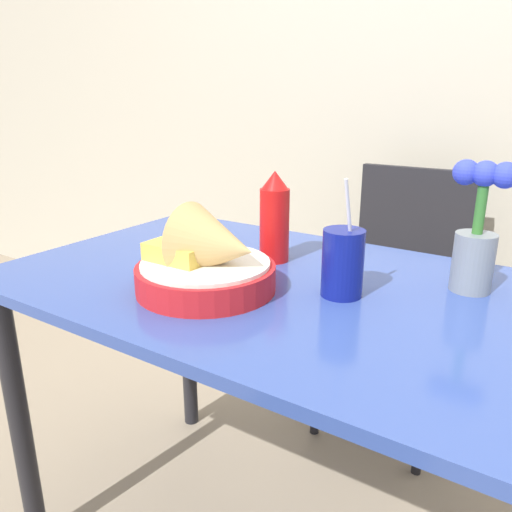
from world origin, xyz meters
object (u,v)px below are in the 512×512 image
object	(u,v)px
flower_vase	(477,234)
ketchup_bottle	(274,218)
food_basket	(210,262)
drink_cup	(342,266)
chair_far_window	(403,279)

from	to	relation	value
flower_vase	ketchup_bottle	bearing A→B (deg)	-172.93
food_basket	flower_vase	world-z (taller)	flower_vase
ketchup_bottle	flower_vase	size ratio (longest dim) A/B	0.82
drink_cup	flower_vase	world-z (taller)	flower_vase
food_basket	chair_far_window	bearing A→B (deg)	82.24
chair_far_window	flower_vase	size ratio (longest dim) A/B	3.46
chair_far_window	flower_vase	bearing A→B (deg)	-63.07
food_basket	ketchup_bottle	size ratio (longest dim) A/B	1.31
chair_far_window	flower_vase	world-z (taller)	flower_vase
ketchup_bottle	drink_cup	bearing A→B (deg)	-27.73
drink_cup	ketchup_bottle	bearing A→B (deg)	152.27
ketchup_bottle	flower_vase	xyz separation A→B (m)	(0.43, 0.05, 0.02)
ketchup_bottle	drink_cup	size ratio (longest dim) A/B	0.90
ketchup_bottle	flower_vase	world-z (taller)	flower_vase
food_basket	flower_vase	distance (m)	0.53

